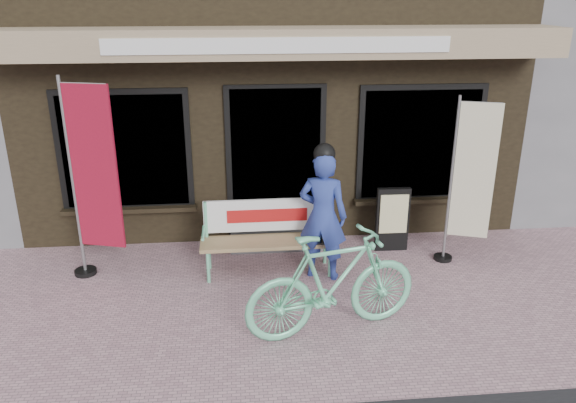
{
  "coord_description": "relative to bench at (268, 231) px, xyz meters",
  "views": [
    {
      "loc": [
        -0.52,
        -5.35,
        3.33
      ],
      "look_at": [
        0.05,
        0.7,
        1.05
      ],
      "focal_mm": 35.0,
      "sensor_mm": 36.0,
      "label": 1
    }
  ],
  "objects": [
    {
      "name": "menu_stand",
      "position": [
        1.71,
        0.42,
        -0.08
      ],
      "size": [
        0.45,
        0.11,
        0.89
      ],
      "rotation": [
        0.0,
        0.0,
        -0.02
      ],
      "color": "black",
      "rests_on": "ground"
    },
    {
      "name": "nobori_red",
      "position": [
        -2.06,
        0.02,
        0.74
      ],
      "size": [
        0.73,
        0.34,
        2.46
      ],
      "rotation": [
        0.0,
        0.0,
        -0.28
      ],
      "color": "gray",
      "rests_on": "ground"
    },
    {
      "name": "bicycle",
      "position": [
        0.57,
        -1.45,
        0.03
      ],
      "size": [
        1.93,
        0.96,
        1.12
      ],
      "primitive_type": "imported",
      "rotation": [
        0.0,
        0.0,
        1.81
      ],
      "color": "#71DDA8",
      "rests_on": "ground"
    },
    {
      "name": "ground",
      "position": [
        0.17,
        -1.06,
        -0.53
      ],
      "size": [
        70.0,
        70.0,
        0.0
      ],
      "primitive_type": "plane",
      "color": "#B38993",
      "rests_on": "ground"
    },
    {
      "name": "storefront",
      "position": [
        0.17,
        3.9,
        2.46
      ],
      "size": [
        7.0,
        6.77,
        6.0
      ],
      "color": "black",
      "rests_on": "ground"
    },
    {
      "name": "nobori_cream",
      "position": [
        2.52,
        -0.01,
        0.59
      ],
      "size": [
        0.64,
        0.33,
        2.17
      ],
      "rotation": [
        0.0,
        0.0,
        -0.34
      ],
      "color": "gray",
      "rests_on": "ground"
    },
    {
      "name": "bench",
      "position": [
        0.0,
        0.0,
        0.0
      ],
      "size": [
        1.68,
        0.45,
        0.91
      ],
      "rotation": [
        0.0,
        0.0,
        0.01
      ],
      "color": "#71DDA8",
      "rests_on": "ground"
    },
    {
      "name": "person",
      "position": [
        0.65,
        -0.24,
        0.3
      ],
      "size": [
        0.68,
        0.56,
        1.7
      ],
      "rotation": [
        0.0,
        0.0,
        -0.36
      ],
      "color": "#2B3D94",
      "rests_on": "ground"
    }
  ]
}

